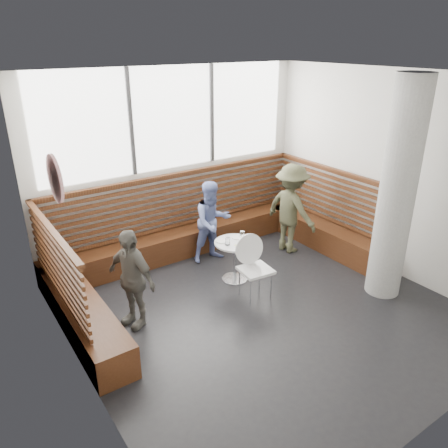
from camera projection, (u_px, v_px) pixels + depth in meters
room at (268, 206)px, 5.60m from camera, size 5.00×5.00×3.20m
booth at (198, 241)px, 7.41m from camera, size 5.00×2.50×1.44m
concrete_column at (397, 192)px, 6.11m from camera, size 0.50×0.50×3.20m
wall_art at (55, 179)px, 4.34m from camera, size 0.03×0.50×0.50m
cafe_table at (235, 253)px, 6.85m from camera, size 0.65×0.65×0.67m
cafe_chair at (253, 262)px, 6.38m from camera, size 0.46×0.45×0.97m
adult_man at (291, 209)px, 7.72m from camera, size 0.71×1.10×1.61m
child_back at (212, 222)px, 7.42m from camera, size 0.73×0.59×1.42m
child_left at (131, 278)px, 5.70m from camera, size 0.59×0.88×1.39m
plate_near at (222, 241)px, 6.81m from camera, size 0.19×0.19×0.01m
plate_far at (237, 237)px, 6.93m from camera, size 0.18×0.18×0.01m
glass_left at (228, 241)px, 6.67m from camera, size 0.08×0.08×0.12m
glass_mid at (243, 240)px, 6.72m from camera, size 0.07×0.07×0.11m
glass_right at (242, 235)px, 6.89m from camera, size 0.07×0.07×0.12m
menu_card at (242, 245)px, 6.69m from camera, size 0.21×0.17×0.00m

